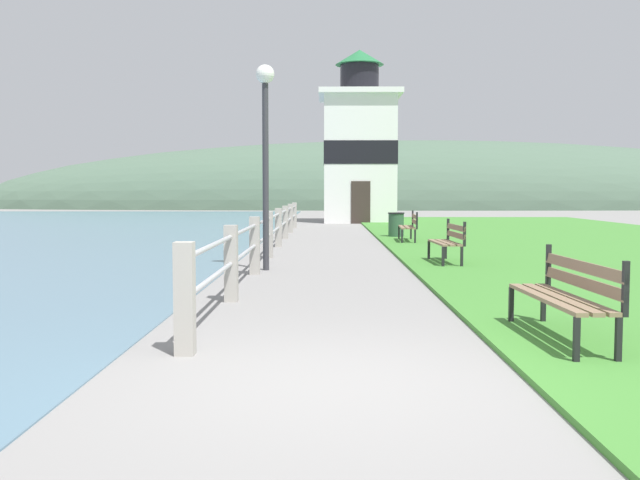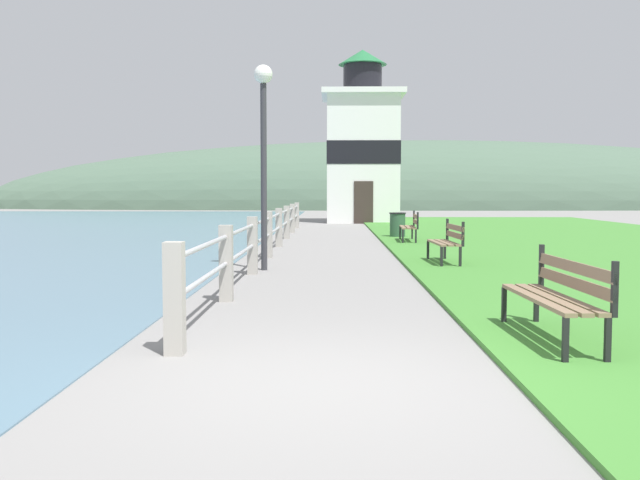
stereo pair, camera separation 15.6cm
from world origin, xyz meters
name	(u,v)px [view 1 (the left image)]	position (x,y,z in m)	size (l,w,h in m)	color
ground_plane	(338,384)	(0.00, 0.00, 0.00)	(160.00, 160.00, 0.00)	gray
grass_verge	(604,246)	(7.53, 13.96, 0.03)	(12.00, 41.88, 0.06)	#428433
seawall_railing	(274,228)	(-1.43, 12.37, 0.60)	(0.18, 22.91, 1.07)	#A8A399
park_bench_near	(567,291)	(2.32, 1.49, 0.54)	(0.55, 1.98, 0.94)	#846B51
park_bench_midway	(449,240)	(2.45, 9.17, 0.54)	(0.53, 1.62, 0.94)	#846B51
park_bench_far	(410,225)	(2.37, 15.53, 0.54)	(0.56, 1.78, 0.94)	#846B51
lighthouse	(359,149)	(1.50, 29.65, 3.62)	(3.96, 3.96, 8.41)	white
trash_bin	(396,225)	(2.17, 17.60, 0.42)	(0.54, 0.54, 0.84)	#2D5138
lamp_post	(265,129)	(-1.28, 8.20, 2.74)	(0.36, 0.36, 3.96)	#333338
distant_hillside	(418,208)	(8.00, 57.92, 0.00)	(80.00, 16.00, 12.00)	#4C6651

